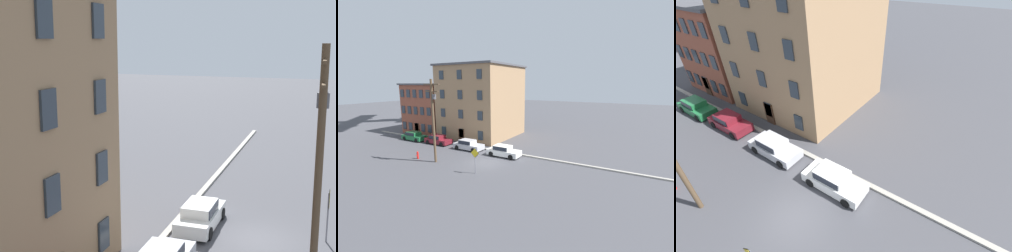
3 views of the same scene
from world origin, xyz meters
The scene contains 11 objects.
ground_plane centered at (0.00, 0.00, 0.00)m, with size 200.00×200.00×0.00m, color #424247.
kerb_strip centered at (0.00, 4.50, 0.08)m, with size 56.00×0.36×0.16m, color #9E998E.
apartment_corner centered at (-19.60, 11.49, 4.72)m, with size 8.99×11.50×9.41m.
apartment_midblock centered at (-8.98, 11.93, 6.30)m, with size 11.87×12.38×12.58m.
car_green centered at (-16.80, 3.05, 0.75)m, with size 4.40×1.92×1.43m.
car_maroon centered at (-11.50, 3.31, 0.75)m, with size 4.40×1.92×1.43m.
car_silver centered at (-5.39, 3.19, 0.75)m, with size 4.40×1.92×1.43m.
car_white centered at (0.54, 3.10, 0.75)m, with size 4.40×1.92×1.43m.
caution_sign centered at (0.85, -3.37, 1.86)m, with size 1.04×0.08×2.76m.
utility_pole centered at (-5.46, -2.88, 5.54)m, with size 2.40×0.44×9.89m.
fire_hydrant centered at (-8.38, -3.15, 0.48)m, with size 0.24×0.34×0.96m.
Camera 2 is at (14.73, -21.31, 9.35)m, focal length 24.00 mm.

